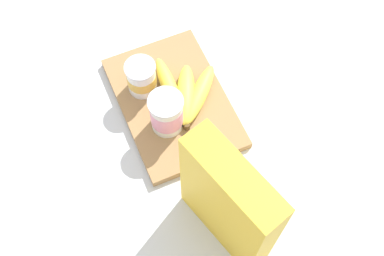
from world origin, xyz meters
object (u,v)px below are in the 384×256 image
(cutting_board, at_px, (174,102))
(banana_bunch, at_px, (185,93))
(cereal_box, at_px, (229,203))
(yogurt_cup_back, at_px, (142,78))
(yogurt_cup_front, at_px, (167,113))

(cutting_board, height_order, banana_bunch, banana_bunch)
(cereal_box, relative_size, yogurt_cup_back, 3.33)
(yogurt_cup_front, bearing_deg, yogurt_cup_back, 8.07)
(cutting_board, distance_m, yogurt_cup_front, 0.08)
(yogurt_cup_back, distance_m, banana_bunch, 0.10)
(yogurt_cup_front, distance_m, banana_bunch, 0.08)
(yogurt_cup_front, bearing_deg, cereal_box, -175.06)
(cereal_box, bearing_deg, yogurt_cup_front, 168.60)
(cereal_box, xyz_separation_m, banana_bunch, (0.29, -0.04, -0.10))
(cutting_board, bearing_deg, yogurt_cup_front, 145.73)
(cutting_board, xyz_separation_m, banana_bunch, (-0.00, -0.03, 0.03))
(cutting_board, bearing_deg, banana_bunch, -97.27)
(yogurt_cup_back, xyz_separation_m, banana_bunch, (-0.06, -0.08, -0.02))
(cutting_board, xyz_separation_m, cereal_box, (-0.30, 0.01, 0.13))
(cutting_board, xyz_separation_m, yogurt_cup_back, (0.06, 0.05, 0.05))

